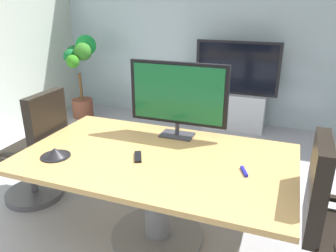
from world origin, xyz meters
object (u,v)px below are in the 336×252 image
office_chair_left (37,156)px  tv_monitor (178,95)px  remote_control (138,157)px  wall_display_unit (235,100)px  potted_plant (81,67)px  conference_phone (55,153)px  conference_table (157,176)px

office_chair_left → tv_monitor: (1.30, 0.31, 0.65)m
office_chair_left → remote_control: bearing=79.1°
office_chair_left → tv_monitor: tv_monitor is taller
tv_monitor → wall_display_unit: tv_monitor is taller
wall_display_unit → potted_plant: size_ratio=0.99×
wall_display_unit → conference_phone: 3.12m
tv_monitor → conference_phone: bearing=-135.3°
wall_display_unit → conference_phone: bearing=-105.7°
office_chair_left → remote_control: (1.17, -0.21, 0.30)m
potted_plant → remote_control: (2.21, -2.49, -0.08)m
conference_phone → remote_control: 0.62m
conference_table → conference_phone: 0.78m
potted_plant → conference_phone: bearing=-58.9°
office_chair_left → potted_plant: 2.54m
wall_display_unit → conference_phone: (-0.84, -2.99, 0.33)m
wall_display_unit → remote_control: 2.82m
tv_monitor → conference_phone: 1.06m
conference_table → remote_control: bearing=-144.1°
office_chair_left → conference_phone: (0.58, -0.41, 0.32)m
conference_table → office_chair_left: (-1.28, 0.13, -0.11)m
conference_table → remote_control: remote_control is taller
conference_table → wall_display_unit: wall_display_unit is taller
remote_control → conference_table: bearing=9.6°
conference_table → wall_display_unit: size_ratio=1.55×
office_chair_left → conference_phone: office_chair_left is taller
office_chair_left → conference_phone: bearing=54.2°
conference_table → tv_monitor: tv_monitor is taller
office_chair_left → remote_control: size_ratio=6.41×
office_chair_left → potted_plant: size_ratio=0.83×
conference_table → potted_plant: (-2.33, 2.41, 0.27)m
wall_display_unit → conference_phone: size_ratio=5.95×
remote_control → tv_monitor: bearing=49.2°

